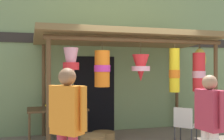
{
  "coord_description": "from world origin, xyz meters",
  "views": [
    {
      "loc": [
        -2.16,
        -5.17,
        1.64
      ],
      "look_at": [
        -0.26,
        1.19,
        1.64
      ],
      "focal_mm": 44.98,
      "sensor_mm": 36.0,
      "label": 1
    }
  ],
  "objects_px": {
    "wicker_basket_by_table": "(103,137)",
    "customer_foreground": "(210,120)",
    "display_table": "(57,111)",
    "vendor_in_orange": "(67,121)",
    "folding_chair": "(185,123)",
    "flower_heap_on_table": "(58,105)"
  },
  "relations": [
    {
      "from": "display_table",
      "to": "wicker_basket_by_table",
      "type": "bearing_deg",
      "value": -16.78
    },
    {
      "from": "display_table",
      "to": "vendor_in_orange",
      "type": "relative_size",
      "value": 0.8
    },
    {
      "from": "wicker_basket_by_table",
      "to": "customer_foreground",
      "type": "height_order",
      "value": "customer_foreground"
    },
    {
      "from": "display_table",
      "to": "vendor_in_orange",
      "type": "distance_m",
      "value": 2.98
    },
    {
      "from": "folding_chair",
      "to": "vendor_in_orange",
      "type": "xyz_separation_m",
      "value": [
        -2.73,
        -1.71,
        0.48
      ]
    },
    {
      "from": "display_table",
      "to": "customer_foreground",
      "type": "height_order",
      "value": "customer_foreground"
    },
    {
      "from": "wicker_basket_by_table",
      "to": "customer_foreground",
      "type": "distance_m",
      "value": 3.04
    },
    {
      "from": "flower_heap_on_table",
      "to": "wicker_basket_by_table",
      "type": "relative_size",
      "value": 1.06
    },
    {
      "from": "display_table",
      "to": "customer_foreground",
      "type": "bearing_deg",
      "value": -59.21
    },
    {
      "from": "flower_heap_on_table",
      "to": "folding_chair",
      "type": "bearing_deg",
      "value": -27.25
    },
    {
      "from": "display_table",
      "to": "customer_foreground",
      "type": "relative_size",
      "value": 0.85
    },
    {
      "from": "display_table",
      "to": "vendor_in_orange",
      "type": "height_order",
      "value": "vendor_in_orange"
    },
    {
      "from": "display_table",
      "to": "folding_chair",
      "type": "xyz_separation_m",
      "value": [
        2.57,
        -1.25,
        -0.18
      ]
    },
    {
      "from": "wicker_basket_by_table",
      "to": "customer_foreground",
      "type": "bearing_deg",
      "value": -73.42
    },
    {
      "from": "flower_heap_on_table",
      "to": "customer_foreground",
      "type": "distance_m",
      "value": 3.66
    },
    {
      "from": "folding_chair",
      "to": "display_table",
      "type": "bearing_deg",
      "value": 154.06
    },
    {
      "from": "flower_heap_on_table",
      "to": "wicker_basket_by_table",
      "type": "distance_m",
      "value": 1.28
    },
    {
      "from": "flower_heap_on_table",
      "to": "folding_chair",
      "type": "relative_size",
      "value": 0.67
    },
    {
      "from": "folding_chair",
      "to": "vendor_in_orange",
      "type": "distance_m",
      "value": 3.26
    },
    {
      "from": "flower_heap_on_table",
      "to": "folding_chair",
      "type": "height_order",
      "value": "flower_heap_on_table"
    },
    {
      "from": "vendor_in_orange",
      "to": "customer_foreground",
      "type": "distance_m",
      "value": 2.02
    },
    {
      "from": "wicker_basket_by_table",
      "to": "vendor_in_orange",
      "type": "relative_size",
      "value": 0.32
    }
  ]
}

